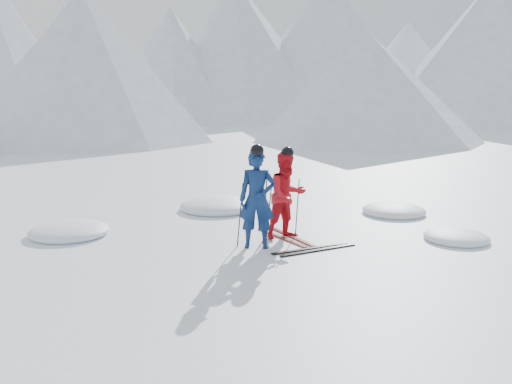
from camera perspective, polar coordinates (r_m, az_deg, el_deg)
name	(u,v)px	position (r m, az deg, el deg)	size (l,w,h in m)	color
ground	(346,245)	(11.02, 9.42, -5.55)	(160.00, 160.00, 0.00)	white
mountain_range	(204,45)	(46.04, -5.46, 15.15)	(106.15, 62.94, 15.53)	#B2BCD1
skier_blue	(257,199)	(10.51, 0.11, -0.78)	(0.70, 0.46, 1.93)	#0D224E
skier_red	(287,196)	(11.22, 3.28, -0.37)	(0.88, 0.69, 1.81)	red
pole_blue_left	(240,215)	(10.62, -1.69, -2.43)	(0.02, 0.02, 1.29)	black
pole_blue_right	(265,212)	(10.89, 0.93, -2.11)	(0.02, 0.02, 1.29)	black
pole_red_left	(269,208)	(11.40, 1.40, -1.73)	(0.02, 0.02, 1.21)	black
pole_red_right	(297,207)	(11.53, 4.37, -1.62)	(0.02, 0.02, 1.21)	black
ski_worn_left	(281,238)	(11.38, 2.67, -4.82)	(0.09, 1.70, 0.03)	black
ski_worn_right	(292,237)	(11.47, 3.79, -4.71)	(0.09, 1.70, 0.03)	black
ski_loose_a	(311,248)	(10.66, 5.77, -5.93)	(0.09, 1.70, 0.03)	black
ski_loose_b	(319,250)	(10.57, 6.60, -6.09)	(0.09, 1.70, 0.03)	black
snow_lumps	(248,220)	(12.99, -0.83, -2.92)	(9.36, 6.09, 0.43)	white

